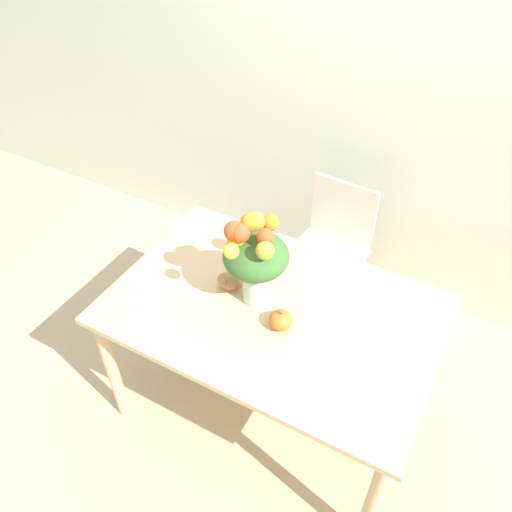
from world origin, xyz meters
TOP-DOWN VIEW (x-y plane):
  - ground_plane at (0.00, 0.00)m, footprint 12.00×12.00m
  - wall_back at (0.00, 1.22)m, footprint 8.00×0.06m
  - dining_table at (0.00, 0.00)m, footprint 1.45×0.96m
  - flower_vase at (-0.10, 0.01)m, footprint 0.28×0.39m
  - pumpkin at (0.08, -0.08)m, footprint 0.10×0.10m
  - turkey_figurine at (-0.24, 0.03)m, footprint 0.11×0.14m
  - dining_chair_near_window at (-0.04, 0.83)m, footprint 0.45×0.45m

SIDE VIEW (x-z plane):
  - ground_plane at x=0.00m, z-range 0.00..0.00m
  - dining_chair_near_window at x=-0.04m, z-range 0.02..0.88m
  - dining_table at x=0.00m, z-range 0.29..1.06m
  - pumpkin at x=0.08m, z-range 0.76..0.86m
  - turkey_figurine at x=-0.24m, z-range 0.77..0.85m
  - flower_vase at x=-0.10m, z-range 0.78..1.24m
  - wall_back at x=0.00m, z-range 0.00..2.70m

